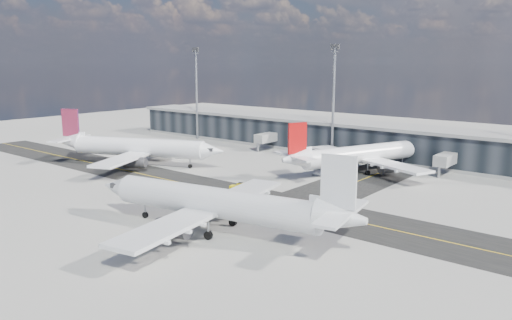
# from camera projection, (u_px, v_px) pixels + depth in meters

# --- Properties ---
(ground) EXTENTS (300.00, 300.00, 0.00)m
(ground) POSITION_uv_depth(u_px,v_px,m) (200.00, 195.00, 93.90)
(ground) COLOR gray
(ground) RESTS_ON ground
(taxiway_lanes) EXTENTS (180.00, 63.00, 0.03)m
(taxiway_lanes) POSITION_uv_depth(u_px,v_px,m) (253.00, 187.00, 99.64)
(taxiway_lanes) COLOR black
(taxiway_lanes) RESTS_ON ground
(terminal_concourse) EXTENTS (152.00, 19.80, 8.80)m
(terminal_concourse) POSITION_uv_depth(u_px,v_px,m) (345.00, 139.00, 134.85)
(terminal_concourse) COLOR black
(terminal_concourse) RESTS_ON ground
(floodlight_masts) EXTENTS (102.50, 0.70, 28.90)m
(floodlight_masts) POSITION_uv_depth(u_px,v_px,m) (333.00, 97.00, 127.36)
(floodlight_masts) COLOR gray
(floodlight_masts) RESTS_ON ground
(airliner_af) EXTENTS (42.35, 36.60, 13.10)m
(airliner_af) POSITION_uv_depth(u_px,v_px,m) (136.00, 147.00, 119.88)
(airliner_af) COLOR white
(airliner_af) RESTS_ON ground
(airliner_redtail) EXTENTS (34.58, 39.96, 12.31)m
(airliner_redtail) POSITION_uv_depth(u_px,v_px,m) (360.00, 155.00, 111.78)
(airliner_redtail) COLOR white
(airliner_redtail) RESTS_ON ground
(airliner_near) EXTENTS (44.39, 38.06, 13.19)m
(airliner_near) POSITION_uv_depth(u_px,v_px,m) (218.00, 203.00, 72.49)
(airliner_near) COLOR silver
(airliner_near) RESTS_ON ground
(baggage_tug) EXTENTS (2.82, 1.89, 1.63)m
(baggage_tug) POSITION_uv_depth(u_px,v_px,m) (238.00, 187.00, 96.50)
(baggage_tug) COLOR yellow
(baggage_tug) RESTS_ON ground
(service_van) EXTENTS (4.79, 6.01, 1.52)m
(service_van) POSITION_uv_depth(u_px,v_px,m) (319.00, 171.00, 110.87)
(service_van) COLOR white
(service_van) RESTS_ON ground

